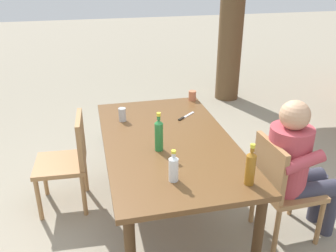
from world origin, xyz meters
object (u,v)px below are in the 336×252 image
at_px(cup_steel, 122,115).
at_px(table_knife, 185,117).
at_px(bottle_green, 159,134).
at_px(bottle_amber, 250,167).
at_px(person_in_white_shirt, 296,164).
at_px(backpack_by_far_side, 119,129).
at_px(chair_near_left, 69,158).
at_px(cup_terracotta, 192,96).
at_px(chair_far_right, 281,184).
at_px(dining_table, 168,149).
at_px(bottle_clear, 174,168).

xyz_separation_m(cup_steel, table_knife, (0.05, 0.57, -0.06)).
bearing_deg(bottle_green, bottle_amber, 39.11).
height_order(person_in_white_shirt, bottle_amber, person_in_white_shirt).
bearing_deg(backpack_by_far_side, chair_near_left, -25.99).
xyz_separation_m(cup_steel, cup_terracotta, (-0.36, 0.75, -0.01)).
bearing_deg(chair_far_right, dining_table, -116.71).
distance_m(dining_table, bottle_amber, 0.84).
bearing_deg(person_in_white_shirt, chair_near_left, -114.95).
bearing_deg(dining_table, chair_near_left, -116.29).
distance_m(cup_steel, backpack_by_far_side, 1.23).
bearing_deg(person_in_white_shirt, bottle_clear, -80.19).
relative_size(dining_table, cup_terracotta, 18.50).
distance_m(dining_table, bottle_green, 0.28).
xyz_separation_m(bottle_amber, table_knife, (-1.13, -0.11, -0.12)).
relative_size(bottle_clear, table_knife, 1.13).
bearing_deg(backpack_by_far_side, table_knife, 25.53).
bearing_deg(chair_far_right, chair_near_left, -116.50).
distance_m(bottle_green, backpack_by_far_side, 1.81).
distance_m(cup_steel, table_knife, 0.57).
distance_m(dining_table, cup_terracotta, 0.94).
relative_size(chair_far_right, person_in_white_shirt, 0.74).
bearing_deg(chair_far_right, backpack_by_far_side, -150.64).
distance_m(dining_table, cup_steel, 0.57).
relative_size(bottle_amber, backpack_by_far_side, 0.70).
bearing_deg(chair_near_left, table_knife, 90.50).
xyz_separation_m(dining_table, table_knife, (-0.41, 0.26, 0.09)).
xyz_separation_m(chair_far_right, bottle_green, (-0.25, -0.91, 0.41)).
distance_m(bottle_amber, cup_steel, 1.36).
xyz_separation_m(cup_steel, backpack_by_far_side, (-1.05, 0.04, -0.63)).
bearing_deg(bottle_green, dining_table, 145.27).
height_order(table_knife, backpack_by_far_side, table_knife).
bearing_deg(bottle_clear, bottle_green, -179.09).
height_order(chair_far_right, bottle_green, bottle_green).
relative_size(dining_table, cup_steel, 14.97).
bearing_deg(table_knife, backpack_by_far_side, -154.47).
height_order(dining_table, bottle_green, bottle_green).
distance_m(chair_near_left, bottle_clear, 1.26).
bearing_deg(backpack_by_far_side, cup_terracotta, 45.99).
bearing_deg(bottle_amber, backpack_by_far_side, -164.21).
relative_size(person_in_white_shirt, bottle_clear, 5.34).
distance_m(chair_far_right, backpack_by_far_side, 2.21).
height_order(chair_far_right, chair_near_left, same).
relative_size(chair_far_right, bottle_amber, 3.04).
relative_size(person_in_white_shirt, cup_steel, 9.86).
xyz_separation_m(person_in_white_shirt, backpack_by_far_side, (-1.91, -1.18, -0.46)).
bearing_deg(cup_terracotta, dining_table, -28.57).
distance_m(chair_near_left, cup_steel, 0.61).
height_order(dining_table, bottle_clear, bottle_clear).
height_order(bottle_amber, cup_steel, bottle_amber).
bearing_deg(table_knife, chair_near_left, -89.50).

